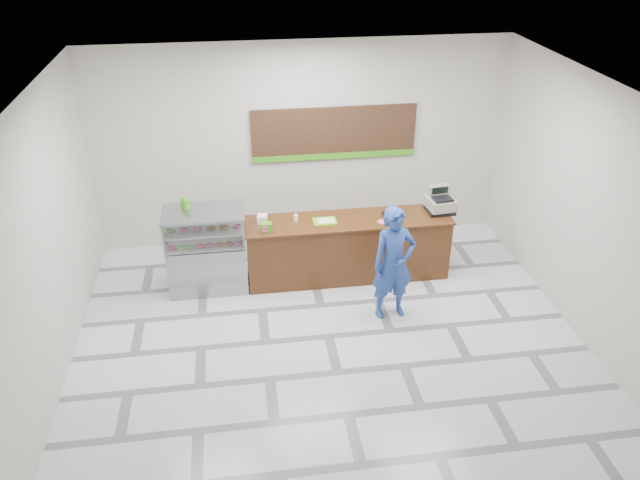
{
  "coord_description": "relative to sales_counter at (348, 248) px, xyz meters",
  "views": [
    {
      "loc": [
        -1.14,
        -6.94,
        5.5
      ],
      "look_at": [
        0.01,
        0.9,
        1.07
      ],
      "focal_mm": 35.0,
      "sensor_mm": 36.0,
      "label": 1
    }
  ],
  "objects": [
    {
      "name": "card_terminal",
      "position": [
        0.61,
        0.02,
        0.54
      ],
      "size": [
        0.1,
        0.18,
        0.04
      ],
      "primitive_type": "cube",
      "rotation": [
        0.0,
        0.0,
        0.05
      ],
      "color": "black",
      "rests_on": "sales_counter"
    },
    {
      "name": "display_case",
      "position": [
        -2.22,
        -0.0,
        0.16
      ],
      "size": [
        1.22,
        0.72,
        1.33
      ],
      "color": "gray",
      "rests_on": "floor"
    },
    {
      "name": "green_cup_left",
      "position": [
        -2.5,
        0.25,
        0.88
      ],
      "size": [
        0.09,
        0.09,
        0.14
      ],
      "primitive_type": "cylinder",
      "color": "#3D9E18",
      "rests_on": "display_case"
    },
    {
      "name": "straw_cup",
      "position": [
        -0.82,
        0.05,
        0.57
      ],
      "size": [
        0.07,
        0.07,
        0.11
      ],
      "primitive_type": "cylinder",
      "color": "silver",
      "rests_on": "sales_counter"
    },
    {
      "name": "green_cup_right",
      "position": [
        -2.45,
        0.14,
        0.89
      ],
      "size": [
        0.09,
        0.09,
        0.14
      ],
      "primitive_type": "cylinder",
      "color": "#3D9E18",
      "rests_on": "display_case"
    },
    {
      "name": "sales_counter",
      "position": [
        0.0,
        0.0,
        0.0
      ],
      "size": [
        3.26,
        0.76,
        1.03
      ],
      "color": "#572912",
      "rests_on": "floor"
    },
    {
      "name": "back_wall",
      "position": [
        -0.55,
        1.45,
        1.23
      ],
      "size": [
        7.0,
        0.0,
        7.0
      ],
      "primitive_type": "plane",
      "rotation": [
        1.57,
        0.0,
        0.0
      ],
      "color": "beige",
      "rests_on": "floor"
    },
    {
      "name": "donut_decal",
      "position": [
        0.51,
        -0.15,
        0.52
      ],
      "size": [
        0.16,
        0.16,
        0.0
      ],
      "primitive_type": "cylinder",
      "color": "#F0578E",
      "rests_on": "sales_counter"
    },
    {
      "name": "promo_box",
      "position": [
        -1.29,
        -0.21,
        0.59
      ],
      "size": [
        0.18,
        0.14,
        0.14
      ],
      "primitive_type": "cube",
      "rotation": [
        0.0,
        0.0,
        -0.24
      ],
      "color": "#3D9E18",
      "rests_on": "sales_counter"
    },
    {
      "name": "serving_tray",
      "position": [
        -0.37,
        -0.02,
        0.52
      ],
      "size": [
        0.36,
        0.26,
        0.02
      ],
      "rotation": [
        0.0,
        0.0,
        -0.0
      ],
      "color": "#6BDC11",
      "rests_on": "sales_counter"
    },
    {
      "name": "menu_board",
      "position": [
        -0.0,
        1.41,
        1.42
      ],
      "size": [
        2.8,
        0.06,
        0.9
      ],
      "color": "black",
      "rests_on": "back_wall"
    },
    {
      "name": "cash_register",
      "position": [
        1.5,
        0.09,
        0.66
      ],
      "size": [
        0.47,
        0.49,
        0.4
      ],
      "rotation": [
        0.0,
        0.0,
        0.12
      ],
      "color": "black",
      "rests_on": "sales_counter"
    },
    {
      "name": "ceiling",
      "position": [
        -0.55,
        -1.55,
        2.98
      ],
      "size": [
        7.0,
        7.0,
        0.0
      ],
      "primitive_type": "plane",
      "rotation": [
        3.14,
        0.0,
        0.0
      ],
      "color": "silver",
      "rests_on": "back_wall"
    },
    {
      "name": "napkin_box",
      "position": [
        -1.34,
        0.09,
        0.58
      ],
      "size": [
        0.17,
        0.17,
        0.12
      ],
      "primitive_type": "cube",
      "rotation": [
        0.0,
        0.0,
        -0.19
      ],
      "color": "white",
      "rests_on": "sales_counter"
    },
    {
      "name": "floor",
      "position": [
        -0.55,
        -1.55,
        -0.52
      ],
      "size": [
        7.0,
        7.0,
        0.0
      ],
      "primitive_type": "plane",
      "color": "silver",
      "rests_on": "ground"
    },
    {
      "name": "customer",
      "position": [
        0.45,
        -1.13,
        0.35
      ],
      "size": [
        0.68,
        0.49,
        1.74
      ],
      "primitive_type": "imported",
      "rotation": [
        0.0,
        0.0,
        0.12
      ],
      "color": "#254297",
      "rests_on": "floor"
    }
  ]
}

